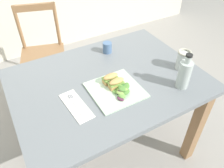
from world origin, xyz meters
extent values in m
plane|color=gray|center=(0.00, 0.00, 0.00)|extent=(8.84, 8.84, 0.00)
cube|color=slate|center=(-0.15, -0.01, 0.72)|extent=(1.15, 0.86, 0.03)
cube|color=#8E6642|center=(0.36, -0.37, 0.35)|extent=(0.07, 0.07, 0.71)
cube|color=#8E6642|center=(-0.65, 0.35, 0.35)|extent=(0.07, 0.07, 0.71)
cube|color=#8E6642|center=(0.36, 0.35, 0.35)|extent=(0.07, 0.07, 0.71)
cylinder|color=#8E6642|center=(-0.56, 0.78, 0.21)|extent=(0.03, 0.03, 0.43)
cylinder|color=#8E6642|center=(-0.23, 0.69, 0.21)|extent=(0.03, 0.03, 0.43)
cylinder|color=#8E6642|center=(-0.46, 1.11, 0.21)|extent=(0.03, 0.03, 0.43)
cylinder|color=#8E6642|center=(-0.14, 1.01, 0.21)|extent=(0.03, 0.03, 0.43)
cube|color=#8E6642|center=(-0.35, 0.90, 0.44)|extent=(0.50, 0.50, 0.02)
cylinder|color=#8E6642|center=(-0.46, 1.12, 0.66)|extent=(0.03, 0.03, 0.42)
cylinder|color=#8E6642|center=(-0.13, 1.02, 0.66)|extent=(0.03, 0.03, 0.42)
cube|color=#8E6642|center=(-0.30, 1.07, 0.84)|extent=(0.35, 0.13, 0.06)
cube|color=beige|center=(-0.16, -0.12, 0.74)|extent=(0.29, 0.29, 0.01)
cube|color=tan|center=(-0.15, -0.11, 0.76)|extent=(0.09, 0.05, 0.02)
cube|color=#84A84C|center=(-0.15, -0.10, 0.78)|extent=(0.09, 0.05, 0.01)
ellipsoid|color=tan|center=(-0.15, -0.11, 0.79)|extent=(0.10, 0.05, 0.02)
cube|color=tan|center=(-0.15, -0.05, 0.76)|extent=(0.09, 0.05, 0.02)
cube|color=#84A84C|center=(-0.15, -0.05, 0.78)|extent=(0.09, 0.05, 0.01)
ellipsoid|color=tan|center=(-0.15, -0.05, 0.79)|extent=(0.10, 0.05, 0.02)
ellipsoid|color=#6B9E47|center=(-0.17, -0.15, 0.75)|extent=(0.05, 0.06, 0.01)
ellipsoid|color=#518438|center=(-0.13, -0.19, 0.77)|extent=(0.06, 0.05, 0.01)
ellipsoid|color=#4C2338|center=(-0.15, -0.16, 0.77)|extent=(0.07, 0.06, 0.02)
ellipsoid|color=#84A84C|center=(-0.14, -0.17, 0.77)|extent=(0.07, 0.05, 0.02)
ellipsoid|color=#4C2338|center=(-0.13, -0.14, 0.76)|extent=(0.06, 0.07, 0.01)
ellipsoid|color=#518438|center=(-0.09, -0.14, 0.76)|extent=(0.06, 0.06, 0.02)
ellipsoid|color=#3D7033|center=(-0.12, -0.14, 0.77)|extent=(0.07, 0.06, 0.01)
ellipsoid|color=#602D47|center=(-0.18, -0.21, 0.76)|extent=(0.04, 0.05, 0.01)
ellipsoid|color=#518438|center=(-0.14, -0.16, 0.78)|extent=(0.05, 0.05, 0.01)
ellipsoid|color=#84A84C|center=(-0.16, -0.18, 0.77)|extent=(0.05, 0.06, 0.01)
ellipsoid|color=#6B9E47|center=(-0.16, -0.20, 0.76)|extent=(0.04, 0.05, 0.02)
ellipsoid|color=#518438|center=(-0.12, -0.16, 0.77)|extent=(0.06, 0.06, 0.01)
ellipsoid|color=#6B9E47|center=(-0.14, -0.14, 0.77)|extent=(0.05, 0.05, 0.02)
ellipsoid|color=#602D47|center=(-0.14, -0.15, 0.77)|extent=(0.04, 0.03, 0.01)
ellipsoid|color=#6B9E47|center=(-0.15, -0.14, 0.76)|extent=(0.06, 0.07, 0.01)
ellipsoid|color=#3D7033|center=(-0.14, -0.18, 0.77)|extent=(0.06, 0.06, 0.01)
cube|color=silver|center=(-0.41, -0.12, 0.74)|extent=(0.11, 0.26, 0.00)
cube|color=silver|center=(-0.41, -0.15, 0.75)|extent=(0.01, 0.14, 0.00)
cube|color=silver|center=(-0.41, -0.05, 0.75)|extent=(0.03, 0.05, 0.00)
cube|color=#38383D|center=(-0.40, -0.05, 0.75)|extent=(0.00, 0.03, 0.00)
cube|color=#38383D|center=(-0.41, -0.05, 0.75)|extent=(0.00, 0.03, 0.00)
cube|color=#38383D|center=(-0.42, -0.05, 0.75)|extent=(0.00, 0.03, 0.00)
cylinder|color=black|center=(0.20, -0.28, 0.80)|extent=(0.07, 0.07, 0.12)
cylinder|color=#B2BCB7|center=(0.20, -0.28, 0.82)|extent=(0.07, 0.07, 0.17)
cylinder|color=#B2BCB7|center=(0.20, -0.28, 0.93)|extent=(0.03, 0.03, 0.04)
cylinder|color=black|center=(0.20, -0.28, 0.96)|extent=(0.04, 0.04, 0.01)
cylinder|color=#995623|center=(0.32, -0.14, 0.79)|extent=(0.08, 0.08, 0.09)
cylinder|color=silver|center=(0.32, -0.14, 0.80)|extent=(0.08, 0.08, 0.11)
torus|color=#B7B29E|center=(0.32, -0.14, 0.86)|extent=(0.09, 0.09, 0.01)
cylinder|color=#4C6B93|center=(-0.01, 0.26, 0.78)|extent=(0.06, 0.06, 0.08)
camera|label=1|loc=(-0.65, -0.94, 1.61)|focal=35.91mm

